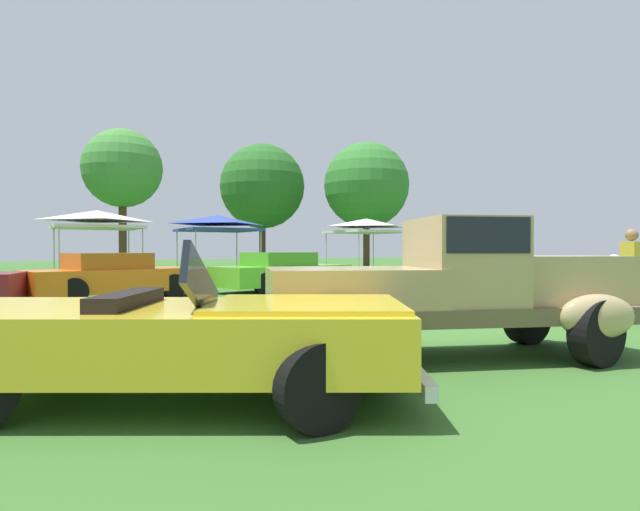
# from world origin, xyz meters

# --- Properties ---
(ground_plane) EXTENTS (120.00, 120.00, 0.00)m
(ground_plane) POSITION_xyz_m (0.00, 0.00, 0.00)
(ground_plane) COLOR #386628
(feature_pickup_truck) EXTENTS (4.70, 3.00, 1.70)m
(feature_pickup_truck) POSITION_xyz_m (-0.60, -0.47, 0.87)
(feature_pickup_truck) COLOR brown
(feature_pickup_truck) RESTS_ON ground_plane
(neighbor_convertible) EXTENTS (4.44, 3.53, 1.40)m
(neighbor_convertible) POSITION_xyz_m (-3.98, -0.67, 0.58)
(neighbor_convertible) COLOR yellow
(neighbor_convertible) RESTS_ON ground_plane
(show_car_orange) EXTENTS (4.64, 2.74, 1.22)m
(show_car_orange) POSITION_xyz_m (-3.02, 9.58, 0.60)
(show_car_orange) COLOR orange
(show_car_orange) RESTS_ON ground_plane
(show_car_lime) EXTENTS (4.85, 2.74, 1.22)m
(show_car_lime) POSITION_xyz_m (2.05, 9.75, 0.60)
(show_car_lime) COLOR #60C62D
(show_car_lime) RESTS_ON ground_plane
(show_car_cream) EXTENTS (4.74, 2.33, 1.22)m
(show_car_cream) POSITION_xyz_m (9.17, 8.35, 0.60)
(show_car_cream) COLOR beige
(show_car_cream) RESTS_ON ground_plane
(spectator_by_row) EXTENTS (0.43, 0.30, 1.69)m
(spectator_by_row) POSITION_xyz_m (4.34, 0.17, 0.91)
(spectator_by_row) COLOR #383838
(spectator_by_row) RESTS_ON ground_plane
(canopy_tent_left_field) EXTENTS (2.92, 2.92, 2.71)m
(canopy_tent_left_field) POSITION_xyz_m (-2.74, 15.10, 2.42)
(canopy_tent_left_field) COLOR #B7B7BC
(canopy_tent_left_field) RESTS_ON ground_plane
(canopy_tent_center_field) EXTENTS (2.95, 2.95, 2.71)m
(canopy_tent_center_field) POSITION_xyz_m (1.90, 15.51, 2.42)
(canopy_tent_center_field) COLOR #B7B7BC
(canopy_tent_center_field) RESTS_ON ground_plane
(canopy_tent_right_field) EXTENTS (3.00, 3.00, 2.71)m
(canopy_tent_right_field) POSITION_xyz_m (8.59, 14.47, 2.42)
(canopy_tent_right_field) COLOR #B7B7BC
(canopy_tent_right_field) RESTS_ON ground_plane
(treeline_center) EXTENTS (4.47, 4.47, 8.18)m
(treeline_center) POSITION_xyz_m (0.04, 26.51, 5.91)
(treeline_center) COLOR #47331E
(treeline_center) RESTS_ON ground_plane
(treeline_mid_right) EXTENTS (5.80, 5.80, 8.53)m
(treeline_mid_right) POSITION_xyz_m (9.44, 28.11, 5.62)
(treeline_mid_right) COLOR #47331E
(treeline_mid_right) RESTS_ON ground_plane
(treeline_far_right) EXTENTS (5.70, 5.70, 8.46)m
(treeline_far_right) POSITION_xyz_m (15.12, 23.77, 5.59)
(treeline_far_right) COLOR #47331E
(treeline_far_right) RESTS_ON ground_plane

